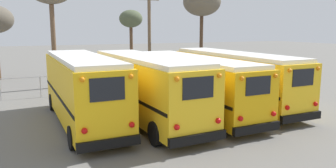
{
  "coord_description": "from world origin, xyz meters",
  "views": [
    {
      "loc": [
        -7.06,
        -15.39,
        4.62
      ],
      "look_at": [
        0.0,
        0.46,
        1.66
      ],
      "focal_mm": 35.0,
      "sensor_mm": 36.0,
      "label": 1
    }
  ],
  "objects": [
    {
      "name": "ground_plane",
      "position": [
        0.0,
        0.0,
        0.0
      ],
      "size": [
        160.0,
        160.0,
        0.0
      ],
      "primitive_type": "plane",
      "color": "#66635E"
    },
    {
      "name": "school_bus_0",
      "position": [
        -4.52,
        0.51,
        1.8
      ],
      "size": [
        2.62,
        9.61,
        3.33
      ],
      "color": "yellow",
      "rests_on": "ground"
    },
    {
      "name": "school_bus_1",
      "position": [
        -1.51,
        -0.1,
        1.78
      ],
      "size": [
        3.0,
        10.21,
        3.28
      ],
      "color": "yellow",
      "rests_on": "ground"
    },
    {
      "name": "school_bus_2",
      "position": [
        1.51,
        0.43,
        1.68
      ],
      "size": [
        2.68,
        10.87,
        3.08
      ],
      "color": "#EAAA0F",
      "rests_on": "ground"
    },
    {
      "name": "school_bus_3",
      "position": [
        4.52,
        0.92,
        1.74
      ],
      "size": [
        2.64,
        10.85,
        3.19
      ],
      "color": "yellow",
      "rests_on": "ground"
    },
    {
      "name": "utility_pole",
      "position": [
        3.25,
        11.78,
        4.19
      ],
      "size": [
        1.8,
        0.28,
        8.05
      ],
      "color": "brown",
      "rests_on": "ground"
    },
    {
      "name": "bare_tree_1",
      "position": [
        3.57,
        18.04,
        5.46
      ],
      "size": [
        2.43,
        2.43,
        6.53
      ],
      "color": "brown",
      "rests_on": "ground"
    },
    {
      "name": "bare_tree_2",
      "position": [
        8.35,
        11.54,
        6.95
      ],
      "size": [
        3.47,
        3.47,
        8.33
      ],
      "color": "#473323",
      "rests_on": "ground"
    },
    {
      "name": "fence_line",
      "position": [
        -0.0,
        8.01,
        0.98
      ],
      "size": [
        17.1,
        0.06,
        1.42
      ],
      "color": "#939399",
      "rests_on": "ground"
    }
  ]
}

